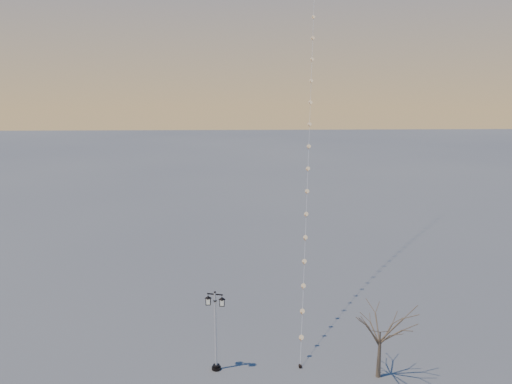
{
  "coord_description": "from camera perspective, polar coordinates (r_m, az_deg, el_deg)",
  "views": [
    {
      "loc": [
        -1.91,
        -24.94,
        16.68
      ],
      "look_at": [
        -0.83,
        6.34,
        9.76
      ],
      "focal_mm": 35.51,
      "sensor_mm": 36.0,
      "label": 1
    }
  ],
  "objects": [
    {
      "name": "kite_train",
      "position": [
        42.06,
        6.43,
        18.86
      ],
      "size": [
        5.26,
        29.43,
        43.05
      ],
      "rotation": [
        0.0,
        0.0,
        0.1
      ],
      "color": "black",
      "rests_on": "ground"
    },
    {
      "name": "bare_tree",
      "position": [
        30.35,
        13.87,
        -14.76
      ],
      "size": [
        2.59,
        2.59,
        4.3
      ],
      "rotation": [
        0.0,
        0.0,
        -0.01
      ],
      "color": "brown",
      "rests_on": "ground"
    },
    {
      "name": "street_lamp",
      "position": [
        30.4,
        -4.58,
        -14.89
      ],
      "size": [
        1.23,
        0.63,
        4.94
      ],
      "rotation": [
        0.0,
        0.0,
        -0.25
      ],
      "color": "black",
      "rests_on": "ground"
    }
  ]
}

